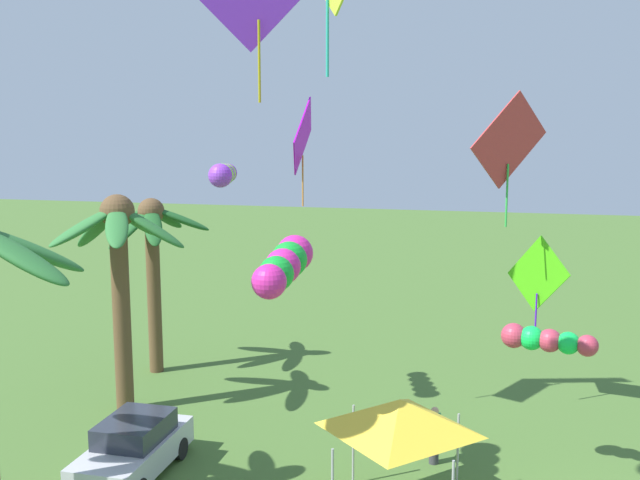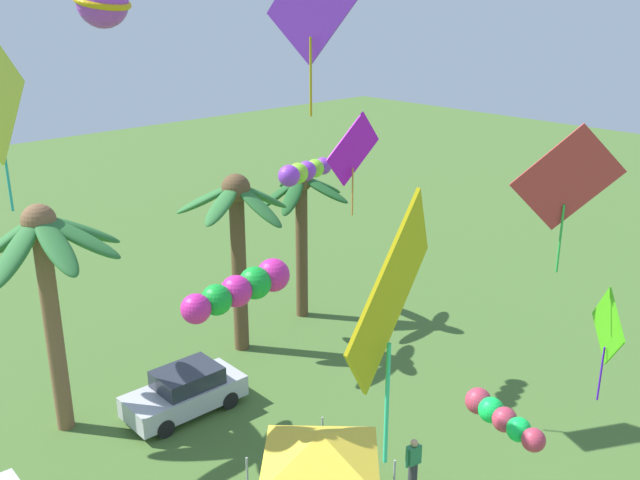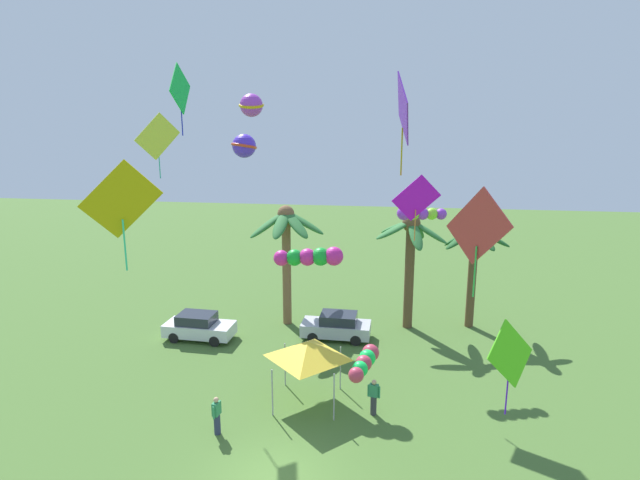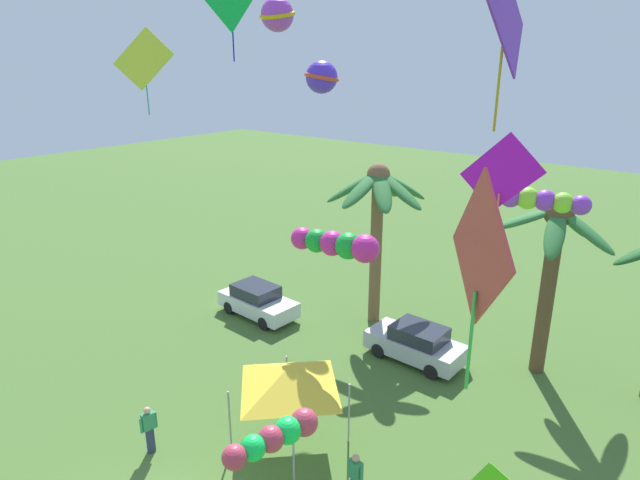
# 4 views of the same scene
# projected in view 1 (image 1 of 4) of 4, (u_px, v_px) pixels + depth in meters

# --- Properties ---
(palm_tree_1) EXTENTS (4.33, 4.09, 6.91)m
(palm_tree_1) POSITION_uv_depth(u_px,v_px,m) (119.00, 255.00, 23.34)
(palm_tree_1) COLOR brown
(palm_tree_1) RESTS_ON ground
(palm_tree_2) EXTENTS (3.95, 4.11, 6.40)m
(palm_tree_2) POSITION_uv_depth(u_px,v_px,m) (153.00, 245.00, 27.12)
(palm_tree_2) COLOR brown
(palm_tree_2) RESTS_ON ground
(parked_car_1) EXTENTS (3.94, 1.82, 1.51)m
(parked_car_1) POSITION_uv_depth(u_px,v_px,m) (134.00, 448.00, 19.65)
(parked_car_1) COLOR #BCBCC1
(parked_car_1) RESTS_ON ground
(spectator_0) EXTENTS (0.54, 0.30, 1.59)m
(spectator_0) POSITION_uv_depth(u_px,v_px,m) (434.00, 435.00, 20.31)
(spectator_0) COLOR #38383D
(spectator_0) RESTS_ON ground
(festival_tent) EXTENTS (2.86, 2.86, 2.85)m
(festival_tent) POSITION_uv_depth(u_px,v_px,m) (399.00, 415.00, 17.38)
(festival_tent) COLOR #9E9EA3
(festival_tent) RESTS_ON ground
(kite_diamond_2) EXTENTS (1.89, 1.79, 3.55)m
(kite_diamond_2) POSITION_uv_depth(u_px,v_px,m) (538.00, 276.00, 23.64)
(kite_diamond_2) COLOR #4ED217
(kite_tube_3) EXTENTS (3.30, 0.91, 0.98)m
(kite_tube_3) POSITION_uv_depth(u_px,v_px,m) (284.00, 265.00, 17.13)
(kite_tube_3) COLOR #D62492
(kite_diamond_5) EXTENTS (1.91, 2.19, 3.98)m
(kite_diamond_5) POSITION_uv_depth(u_px,v_px,m) (509.00, 142.00, 22.05)
(kite_diamond_5) COLOR #C13637
(kite_tube_6) EXTENTS (2.54, 1.09, 0.71)m
(kite_tube_6) POSITION_uv_depth(u_px,v_px,m) (224.00, 174.00, 22.51)
(kite_tube_6) COLOR purple
(kite_tube_9) EXTENTS (1.00, 2.33, 0.64)m
(kite_tube_9) POSITION_uv_depth(u_px,v_px,m) (545.00, 340.00, 18.99)
(kite_tube_9) COLOR #C1374F
(kite_diamond_10) EXTENTS (2.24, 0.39, 3.11)m
(kite_diamond_10) POSITION_uv_depth(u_px,v_px,m) (303.00, 138.00, 21.46)
(kite_diamond_10) COLOR #B910DB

